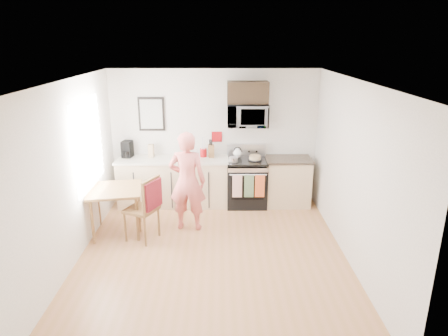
{
  "coord_description": "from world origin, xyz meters",
  "views": [
    {
      "loc": [
        0.12,
        -5.32,
        3.13
      ],
      "look_at": [
        0.18,
        1.0,
        1.07
      ],
      "focal_mm": 32.0,
      "sensor_mm": 36.0,
      "label": 1
    }
  ],
  "objects_px": {
    "microwave": "(248,115)",
    "chair": "(149,201)",
    "range": "(247,183)",
    "dining_table": "(115,194)",
    "cake": "(255,158)",
    "person": "(187,181)"
  },
  "relations": [
    {
      "from": "cake",
      "to": "range",
      "type": "bearing_deg",
      "value": 168.94
    },
    {
      "from": "microwave",
      "to": "chair",
      "type": "distance_m",
      "value": 2.52
    },
    {
      "from": "person",
      "to": "dining_table",
      "type": "distance_m",
      "value": 1.2
    },
    {
      "from": "microwave",
      "to": "chair",
      "type": "bearing_deg",
      "value": -136.15
    },
    {
      "from": "chair",
      "to": "range",
      "type": "bearing_deg",
      "value": 66.79
    },
    {
      "from": "range",
      "to": "dining_table",
      "type": "height_order",
      "value": "range"
    },
    {
      "from": "microwave",
      "to": "cake",
      "type": "xyz_separation_m",
      "value": [
        0.15,
        -0.13,
        -0.79
      ]
    },
    {
      "from": "range",
      "to": "chair",
      "type": "xyz_separation_m",
      "value": [
        -1.64,
        -1.48,
        0.25
      ]
    },
    {
      "from": "dining_table",
      "to": "person",
      "type": "bearing_deg",
      "value": 7.67
    },
    {
      "from": "microwave",
      "to": "range",
      "type": "bearing_deg",
      "value": -89.94
    },
    {
      "from": "range",
      "to": "dining_table",
      "type": "bearing_deg",
      "value": -152.24
    },
    {
      "from": "chair",
      "to": "microwave",
      "type": "bearing_deg",
      "value": 68.75
    },
    {
      "from": "range",
      "to": "dining_table",
      "type": "xyz_separation_m",
      "value": [
        -2.24,
        -1.18,
        0.26
      ]
    },
    {
      "from": "cake",
      "to": "microwave",
      "type": "bearing_deg",
      "value": 138.39
    },
    {
      "from": "range",
      "to": "dining_table",
      "type": "relative_size",
      "value": 1.38
    },
    {
      "from": "range",
      "to": "person",
      "type": "xyz_separation_m",
      "value": [
        -1.06,
        -1.02,
        0.42
      ]
    },
    {
      "from": "person",
      "to": "cake",
      "type": "xyz_separation_m",
      "value": [
        1.22,
        0.99,
        0.11
      ]
    },
    {
      "from": "cake",
      "to": "person",
      "type": "bearing_deg",
      "value": -140.81
    },
    {
      "from": "microwave",
      "to": "person",
      "type": "height_order",
      "value": "microwave"
    },
    {
      "from": "microwave",
      "to": "chair",
      "type": "height_order",
      "value": "microwave"
    },
    {
      "from": "range",
      "to": "cake",
      "type": "relative_size",
      "value": 4.31
    },
    {
      "from": "microwave",
      "to": "chair",
      "type": "relative_size",
      "value": 0.71
    }
  ]
}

